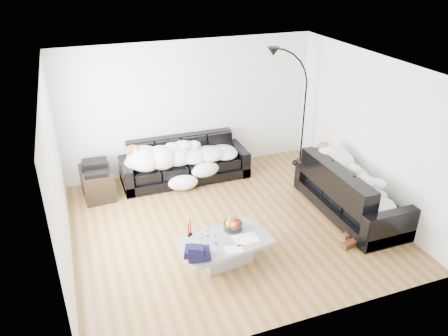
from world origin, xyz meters
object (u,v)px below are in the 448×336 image
object	(u,v)px
wine_glass_c	(216,238)
candle_left	(188,230)
candle_right	(190,227)
sofa_back	(185,161)
sleeper_right	(353,178)
coffee_table	(225,251)
stereo	(95,167)
fruit_bowl	(233,224)
wine_glass_b	(202,239)
wine_glass_a	(208,232)
av_cabinet	(97,183)
sleeper_back	(185,151)
shoes	(352,240)
sofa_right	(351,189)
floor_lamp	(304,115)

from	to	relation	value
wine_glass_c	candle_left	xyz separation A→B (m)	(-0.31, 0.30, 0.02)
candle_left	candle_right	xyz separation A→B (m)	(0.04, 0.03, 0.02)
sofa_back	sleeper_right	size ratio (longest dim) A/B	1.29
coffee_table	stereo	bearing A→B (deg)	120.84
fruit_bowl	wine_glass_b	xyz separation A→B (m)	(-0.55, -0.21, 0.00)
wine_glass_a	fruit_bowl	bearing A→B (deg)	7.15
wine_glass_a	av_cabinet	distance (m)	2.75
fruit_bowl	candle_right	xyz separation A→B (m)	(-0.63, 0.08, 0.04)
sleeper_back	sleeper_right	world-z (taller)	sleeper_right
candle_left	av_cabinet	bearing A→B (deg)	114.90
sleeper_right	shoes	distance (m)	1.09
wine_glass_c	shoes	xyz separation A→B (m)	(2.14, -0.24, -0.41)
wine_glass_a	sofa_right	bearing A→B (deg)	7.53
sofa_back	wine_glass_b	world-z (taller)	sofa_back
wine_glass_c	floor_lamp	xyz separation A→B (m)	(2.74, 2.51, 0.63)
sofa_right	coffee_table	xyz separation A→B (m)	(-2.46, -0.52, -0.26)
floor_lamp	wine_glass_a	bearing A→B (deg)	-141.96
wine_glass_a	stereo	xyz separation A→B (m)	(-1.33, 2.40, 0.14)
candle_right	stereo	distance (m)	2.53
sleeper_right	candle_right	size ratio (longest dim) A/B	7.36
sleeper_back	candle_left	bearing A→B (deg)	-104.43
stereo	sofa_right	bearing A→B (deg)	-23.22
sofa_right	wine_glass_c	size ratio (longest dim) A/B	11.95
wine_glass_b	av_cabinet	distance (m)	2.83
wine_glass_c	av_cabinet	xyz separation A→B (m)	(-1.38, 2.60, -0.20)
wine_glass_c	stereo	world-z (taller)	stereo
sleeper_right	shoes	size ratio (longest dim) A/B	3.92
sleeper_back	coffee_table	xyz separation A→B (m)	(-0.14, -2.60, -0.44)
sleeper_back	candle_right	world-z (taller)	sleeper_back
sofa_back	stereo	bearing A→B (deg)	-177.19
sofa_right	floor_lamp	bearing A→B (deg)	-3.84
sleeper_right	candle_left	bearing A→B (deg)	94.97
sleeper_back	candle_left	size ratio (longest dim) A/B	9.43
sleeper_back	floor_lamp	xyz separation A→B (m)	(2.45, -0.12, 0.46)
candle_right	av_cabinet	world-z (taller)	candle_right
coffee_table	fruit_bowl	distance (m)	0.40
fruit_bowl	av_cabinet	world-z (taller)	fruit_bowl
fruit_bowl	floor_lamp	size ratio (longest dim) A/B	0.13
sofa_back	wine_glass_a	world-z (taller)	sofa_back
sofa_back	wine_glass_b	xyz separation A→B (m)	(-0.49, -2.64, 0.06)
shoes	candle_right	bearing A→B (deg)	167.82
wine_glass_c	shoes	world-z (taller)	wine_glass_c
shoes	av_cabinet	world-z (taller)	av_cabinet
wine_glass_a	wine_glass_b	distance (m)	0.21
fruit_bowl	stereo	xyz separation A→B (m)	(-1.73, 2.35, 0.14)
sleeper_back	wine_glass_c	bearing A→B (deg)	-96.26
sofa_back	candle_right	world-z (taller)	sofa_back
candle_right	wine_glass_c	bearing A→B (deg)	-49.90
wine_glass_a	stereo	size ratio (longest dim) A/B	0.37
coffee_table	floor_lamp	world-z (taller)	floor_lamp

